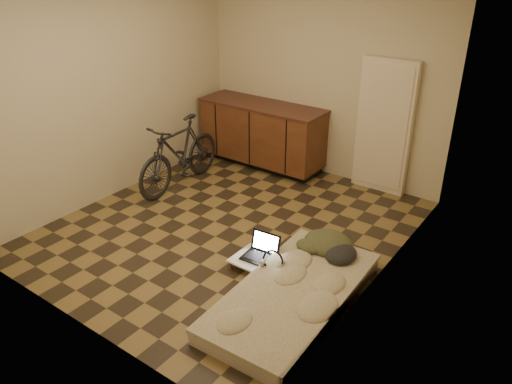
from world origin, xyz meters
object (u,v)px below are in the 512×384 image
Objects in this scene: bicycle at (179,150)px; lap_desk at (263,263)px; futon at (293,295)px; laptop at (261,252)px.

lap_desk is at bearing -28.73° from bicycle.
bicycle is 0.82× the size of futon.
bicycle is 2.49× the size of lap_desk.
bicycle is at bearing 155.44° from lap_desk.
laptop is (-0.58, 0.32, 0.07)m from futon.
futon reaches higher than lap_desk.
lap_desk is 1.85× the size of laptop.
futon is at bearing -33.25° from laptop.
laptop is (-0.08, 0.07, 0.06)m from lap_desk.
bicycle reaches higher than futon.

